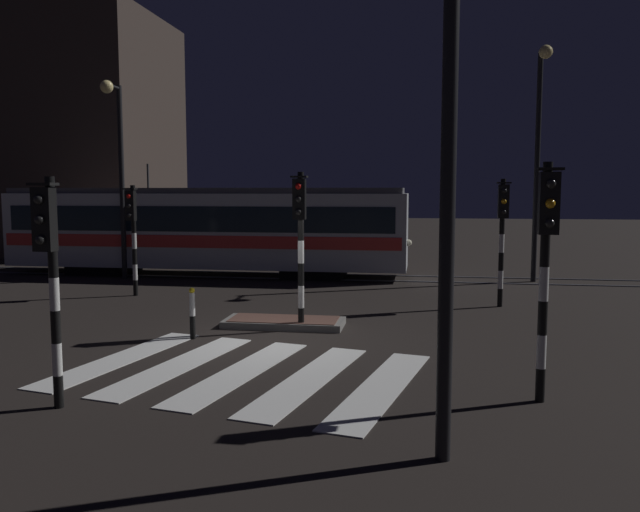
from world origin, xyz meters
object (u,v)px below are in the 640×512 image
(street_lamp_trackside_right, at_px, (539,138))
(traffic_light_corner_far_right, at_px, (502,223))
(traffic_light_corner_far_left, at_px, (132,223))
(street_lamp_trackside_left, at_px, (118,156))
(street_lamp_near_kerb, at_px, (451,89))
(traffic_light_corner_near_right, at_px, (546,246))
(traffic_light_kerb_mid_left, at_px, (49,258))
(bollard_island_edge, at_px, (192,313))
(tram, at_px, (206,228))
(traffic_light_median_centre, at_px, (300,227))

(street_lamp_trackside_right, bearing_deg, traffic_light_corner_far_right, -108.92)
(traffic_light_corner_far_right, distance_m, traffic_light_corner_far_left, 10.65)
(traffic_light_corner_far_left, xyz_separation_m, street_lamp_trackside_left, (-2.02, 3.29, 2.18))
(traffic_light_corner_far_right, height_order, street_lamp_near_kerb, street_lamp_near_kerb)
(traffic_light_corner_near_right, height_order, traffic_light_kerb_mid_left, traffic_light_corner_near_right)
(bollard_island_edge, bearing_deg, tram, 107.32)
(traffic_light_median_centre, height_order, street_lamp_trackside_right, street_lamp_trackside_right)
(traffic_light_median_centre, bearing_deg, traffic_light_corner_near_right, -44.06)
(street_lamp_trackside_right, bearing_deg, traffic_light_corner_near_right, -98.91)
(traffic_light_corner_near_right, bearing_deg, street_lamp_trackside_right, 81.09)
(traffic_light_corner_near_right, relative_size, street_lamp_trackside_right, 0.46)
(traffic_light_corner_near_right, distance_m, street_lamp_trackside_left, 17.02)
(street_lamp_near_kerb, bearing_deg, traffic_light_corner_near_right, 59.21)
(traffic_light_corner_near_right, bearing_deg, traffic_light_median_centre, 135.94)
(traffic_light_kerb_mid_left, xyz_separation_m, street_lamp_near_kerb, (5.52, -1.15, 2.04))
(tram, bearing_deg, traffic_light_corner_far_left, -96.09)
(tram, bearing_deg, street_lamp_trackside_left, -145.63)
(tram, distance_m, bollard_island_edge, 10.66)
(traffic_light_corner_far_left, bearing_deg, traffic_light_corner_far_right, -0.97)
(traffic_light_corner_far_left, bearing_deg, bollard_island_edge, -53.94)
(traffic_light_corner_far_right, relative_size, traffic_light_median_centre, 0.97)
(street_lamp_trackside_left, distance_m, bollard_island_edge, 10.82)
(traffic_light_median_centre, distance_m, street_lamp_trackside_right, 11.22)
(traffic_light_corner_far_left, relative_size, street_lamp_near_kerb, 0.50)
(traffic_light_corner_far_right, height_order, tram, tram)
(traffic_light_corner_far_right, distance_m, traffic_light_kerb_mid_left, 12.00)
(traffic_light_corner_far_left, bearing_deg, street_lamp_trackside_right, 21.31)
(bollard_island_edge, bearing_deg, street_lamp_trackside_right, 48.77)
(traffic_light_median_centre, xyz_separation_m, traffic_light_corner_far_left, (-5.83, 3.93, -0.17))
(traffic_light_corner_far_right, xyz_separation_m, traffic_light_median_centre, (-4.82, -3.75, 0.07))
(traffic_light_kerb_mid_left, distance_m, tram, 14.96)
(traffic_light_median_centre, relative_size, traffic_light_kerb_mid_left, 1.06)
(traffic_light_kerb_mid_left, distance_m, street_lamp_trackside_left, 14.16)
(traffic_light_corner_far_right, height_order, street_lamp_trackside_right, street_lamp_trackside_right)
(street_lamp_near_kerb, bearing_deg, traffic_light_kerb_mid_left, 168.17)
(street_lamp_near_kerb, height_order, tram, street_lamp_near_kerb)
(traffic_light_median_centre, height_order, traffic_light_corner_far_left, traffic_light_median_centre)
(street_lamp_trackside_left, bearing_deg, street_lamp_trackside_right, 6.07)
(traffic_light_corner_far_left, relative_size, bollard_island_edge, 2.99)
(traffic_light_median_centre, bearing_deg, traffic_light_corner_far_left, 146.01)
(traffic_light_corner_near_right, height_order, tram, tram)
(traffic_light_kerb_mid_left, bearing_deg, tram, 100.57)
(traffic_light_kerb_mid_left, distance_m, bollard_island_edge, 4.90)
(traffic_light_corner_far_right, height_order, traffic_light_corner_near_right, traffic_light_corner_near_right)
(traffic_light_median_centre, xyz_separation_m, traffic_light_kerb_mid_left, (-2.54, -5.73, -0.14))
(traffic_light_median_centre, relative_size, bollard_island_edge, 3.23)
(traffic_light_corner_near_right, relative_size, tram, 0.24)
(traffic_light_kerb_mid_left, distance_m, traffic_light_corner_far_left, 10.20)
(traffic_light_corner_near_right, xyz_separation_m, traffic_light_corner_far_left, (-10.31, 8.27, -0.18))
(tram, bearing_deg, traffic_light_median_centre, -59.49)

